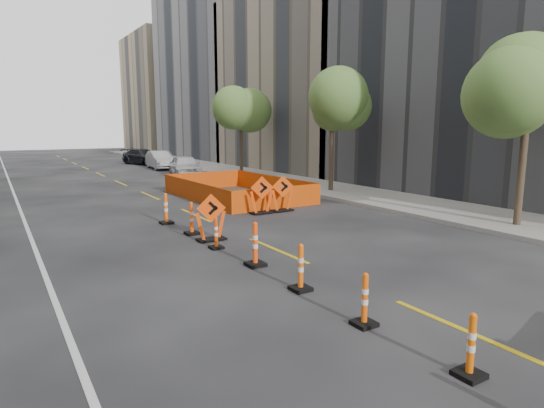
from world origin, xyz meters
TOP-DOWN VIEW (x-y plane):
  - ground_plane at (0.00, 0.00)m, footprint 140.00×140.00m
  - sidewalk_right at (9.00, 12.00)m, footprint 4.00×90.00m
  - bld_right_c at (17.00, 23.80)m, footprint 12.00×16.00m
  - bld_right_d at (17.00, 40.20)m, footprint 12.00×18.00m
  - bld_right_e at (17.00, 58.60)m, footprint 12.00×14.00m
  - tree_r_a at (8.40, 2.00)m, footprint 2.80×2.80m
  - tree_r_b at (8.40, 12.00)m, footprint 2.80×2.80m
  - tree_r_c at (8.40, 22.00)m, footprint 2.80×2.80m
  - channelizer_1 at (-1.23, -2.96)m, footprint 0.37×0.37m
  - channelizer_2 at (-1.32, -0.96)m, footprint 0.38×0.38m
  - channelizer_3 at (-1.27, 1.04)m, footprint 0.40×0.40m
  - channelizer_4 at (-1.24, 3.04)m, footprint 0.44×0.44m
  - channelizer_5 at (-1.38, 5.04)m, footprint 0.36×0.36m
  - channelizer_6 at (-1.32, 7.04)m, footprint 0.42×0.42m
  - channelizer_7 at (-1.49, 9.04)m, footprint 0.44×0.44m
  - chevron_sign_left at (-1.11, 5.99)m, footprint 1.11×0.91m
  - chevron_sign_center at (2.38, 8.90)m, footprint 1.16×0.97m
  - chevron_sign_right at (3.37, 8.91)m, footprint 1.14×0.93m
  - safety_fence at (3.42, 13.16)m, footprint 4.57×7.60m
  - parked_car_near at (4.70, 23.29)m, footprint 2.56×4.70m
  - parked_car_mid at (5.12, 29.90)m, footprint 1.88×4.58m
  - parked_car_far at (5.21, 35.15)m, footprint 3.38×5.19m

SIDE VIEW (x-z plane):
  - ground_plane at x=0.00m, z-range 0.00..0.00m
  - sidewalk_right at x=9.00m, z-range 0.00..0.15m
  - channelizer_5 at x=-1.38m, z-range 0.00..0.92m
  - safety_fence at x=3.42m, z-range 0.00..0.94m
  - channelizer_1 at x=-1.23m, z-range 0.00..0.94m
  - channelizer_2 at x=-1.32m, z-range 0.00..0.97m
  - channelizer_3 at x=-1.27m, z-range 0.00..1.02m
  - channelizer_6 at x=-1.32m, z-range 0.00..1.07m
  - channelizer_7 at x=-1.49m, z-range 0.00..1.11m
  - channelizer_4 at x=-1.24m, z-range 0.00..1.13m
  - parked_car_far at x=5.21m, z-range 0.00..1.40m
  - chevron_sign_left at x=-1.11m, z-range 0.00..1.45m
  - parked_car_mid at x=5.12m, z-range 0.00..1.47m
  - chevron_sign_right at x=3.37m, z-range 0.00..1.48m
  - chevron_sign_center at x=2.38m, z-range 0.00..1.51m
  - parked_car_near at x=4.70m, z-range 0.00..1.52m
  - tree_r_a at x=8.40m, z-range 1.55..7.50m
  - tree_r_b at x=8.40m, z-range 1.55..7.50m
  - tree_r_c at x=8.40m, z-range 1.55..7.50m
  - bld_right_c at x=17.00m, z-range 0.00..14.00m
  - bld_right_e at x=17.00m, z-range 0.00..16.00m
  - bld_right_d at x=17.00m, z-range 0.00..20.00m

